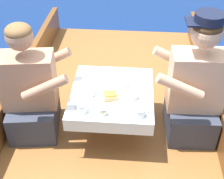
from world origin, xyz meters
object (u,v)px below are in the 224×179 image
at_px(tin_can, 103,111).
at_px(person_starboard, 194,90).
at_px(person_port, 31,92).
at_px(coffee_cup_port, 82,107).
at_px(coffee_cup_center, 132,94).
at_px(coffee_cup_starboard, 140,112).
at_px(sandwich, 110,96).

bearing_deg(tin_can, person_starboard, 21.98).
bearing_deg(person_port, person_starboard, -4.57).
xyz_separation_m(person_port, person_starboard, (1.22, 0.07, 0.05)).
bearing_deg(person_port, coffee_cup_port, -31.31).
bearing_deg(person_starboard, coffee_cup_center, 7.82).
bearing_deg(tin_can, coffee_cup_starboard, 0.14).
xyz_separation_m(person_starboard, coffee_cup_port, (-0.80, -0.25, -0.01)).
height_order(sandwich, coffee_cup_starboard, same).
height_order(coffee_cup_port, coffee_cup_center, coffee_cup_port).
xyz_separation_m(coffee_cup_port, coffee_cup_starboard, (0.40, -0.01, -0.01)).
xyz_separation_m(sandwich, coffee_cup_center, (0.16, 0.03, 0.00)).
height_order(person_port, coffee_cup_center, person_port).
relative_size(sandwich, tin_can, 1.82).
distance_m(person_port, coffee_cup_center, 0.77).
xyz_separation_m(coffee_cup_center, tin_can, (-0.20, -0.19, -0.01)).
bearing_deg(coffee_cup_port, coffee_cup_starboard, -1.61).
bearing_deg(coffee_cup_center, coffee_cup_starboard, -73.12).
distance_m(sandwich, coffee_cup_port, 0.23).
bearing_deg(coffee_cup_port, person_starboard, 17.57).
height_order(person_starboard, tin_can, person_starboard).
distance_m(coffee_cup_port, coffee_cup_starboard, 0.40).
xyz_separation_m(person_starboard, sandwich, (-0.62, -0.10, -0.01)).
bearing_deg(sandwich, coffee_cup_port, -140.44).
distance_m(sandwich, coffee_cup_starboard, 0.27).
bearing_deg(person_port, coffee_cup_starboard, -21.16).
distance_m(person_starboard, sandwich, 0.63).
height_order(person_starboard, coffee_cup_center, person_starboard).
bearing_deg(person_starboard, coffee_cup_port, 15.76).
bearing_deg(coffee_cup_starboard, person_starboard, 33.42).
xyz_separation_m(person_starboard, coffee_cup_starboard, (-0.40, -0.26, -0.02)).
height_order(person_starboard, coffee_cup_port, person_starboard).
bearing_deg(coffee_cup_port, sandwich, 39.56).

